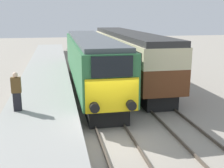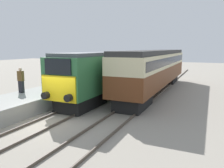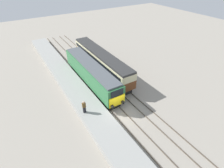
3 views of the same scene
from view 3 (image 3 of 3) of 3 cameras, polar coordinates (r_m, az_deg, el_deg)
The scene contains 7 objects.
ground_plane at distance 24.39m, azimuth 2.66°, elevation -9.87°, with size 120.00×120.00×0.00m, color gray.
platform_left at distance 28.53m, azimuth -11.94°, elevation -1.80°, with size 3.50×50.00×0.97m.
rails_near_track at distance 27.56m, azimuth -3.16°, elevation -3.54°, with size 1.51×60.00×0.14m.
rails_far_track at distance 28.97m, azimuth 2.73°, elevation -1.36°, with size 1.50×60.00×0.14m.
locomotive at distance 29.05m, azimuth -6.79°, elevation 3.57°, with size 2.70×16.04×3.90m.
passenger_carriage at distance 32.42m, azimuth -3.55°, elevation 7.72°, with size 2.75×17.49×4.02m.
person_on_platform at distance 22.92m, azimuth -9.10°, elevation -7.39°, with size 0.44×0.26×1.85m.
Camera 3 is at (-10.07, -14.18, 17.09)m, focal length 28.00 mm.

